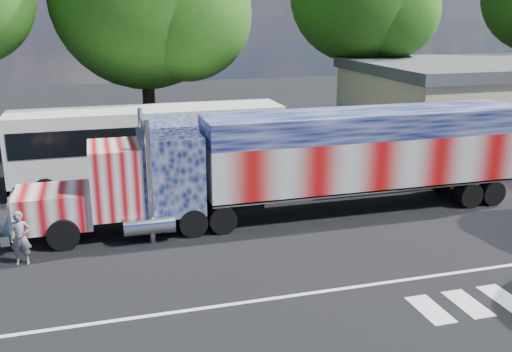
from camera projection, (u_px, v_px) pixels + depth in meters
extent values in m
plane|color=black|center=(280.00, 253.00, 19.49)|extent=(100.00, 100.00, 0.00)
cube|color=silver|center=(312.00, 293.00, 16.72)|extent=(30.00, 0.15, 0.01)
cube|color=silver|center=(430.00, 309.00, 15.79)|extent=(0.70, 1.60, 0.01)
cube|color=silver|center=(468.00, 304.00, 16.11)|extent=(0.70, 1.60, 0.01)
cube|color=silver|center=(503.00, 298.00, 16.43)|extent=(0.70, 1.60, 0.01)
cube|color=black|center=(146.00, 212.00, 21.36)|extent=(9.02, 1.00, 0.30)
cube|color=#D97C81|center=(54.00, 207.00, 20.37)|extent=(2.61, 2.21, 1.30)
cube|color=silver|center=(14.00, 211.00, 20.02)|extent=(0.12, 1.90, 1.16)
cube|color=silver|center=(10.00, 229.00, 20.15)|extent=(0.30, 2.51, 0.36)
cube|color=#D97C81|center=(116.00, 178.00, 20.70)|extent=(1.80, 2.51, 2.51)
cube|color=black|center=(90.00, 168.00, 20.35)|extent=(0.06, 2.10, 0.90)
cube|color=#485181|center=(171.00, 172.00, 21.21)|extent=(2.21, 2.51, 2.91)
cube|color=#485181|center=(169.00, 128.00, 20.74)|extent=(1.80, 2.41, 0.50)
cylinder|color=silver|center=(143.00, 164.00, 22.19)|extent=(0.20, 0.20, 4.41)
cylinder|color=silver|center=(150.00, 183.00, 19.75)|extent=(0.20, 0.20, 4.41)
cylinder|color=silver|center=(143.00, 202.00, 22.58)|extent=(1.80, 0.66, 0.66)
cylinder|color=silver|center=(149.00, 225.00, 20.17)|extent=(1.80, 0.66, 0.66)
cylinder|color=black|center=(64.00, 235.00, 19.62)|extent=(1.10, 0.35, 1.10)
cylinder|color=black|center=(66.00, 213.00, 21.65)|extent=(1.10, 0.35, 1.10)
cylinder|color=black|center=(193.00, 222.00, 20.86)|extent=(1.04, 0.55, 1.04)
cylinder|color=black|center=(184.00, 204.00, 22.81)|extent=(1.04, 0.55, 1.04)
cylinder|color=black|center=(222.00, 219.00, 21.16)|extent=(1.04, 0.55, 1.04)
cylinder|color=black|center=(211.00, 201.00, 23.10)|extent=(1.04, 0.55, 1.04)
cube|color=black|center=(365.00, 186.00, 23.67)|extent=(13.03, 1.10, 0.30)
cube|color=#D17373|center=(366.00, 159.00, 23.35)|extent=(13.43, 2.61, 2.00)
cube|color=#454F87|center=(368.00, 123.00, 22.93)|extent=(13.43, 2.61, 1.00)
cube|color=silver|center=(365.00, 183.00, 23.63)|extent=(13.43, 2.61, 0.12)
cube|color=silver|center=(506.00, 138.00, 24.99)|extent=(0.04, 2.51, 2.91)
cylinder|color=black|center=(469.00, 195.00, 23.96)|extent=(1.04, 0.55, 1.04)
cylinder|color=black|center=(440.00, 181.00, 25.90)|extent=(1.04, 0.55, 1.04)
cylinder|color=black|center=(491.00, 192.00, 24.25)|extent=(1.04, 0.55, 1.04)
cylinder|color=black|center=(461.00, 179.00, 26.20)|extent=(1.04, 0.55, 1.04)
cube|color=white|center=(150.00, 147.00, 26.68)|extent=(12.47, 2.70, 3.64)
cube|color=black|center=(149.00, 133.00, 26.49)|extent=(12.06, 2.76, 1.14)
cube|color=black|center=(152.00, 175.00, 27.06)|extent=(12.47, 2.70, 0.26)
cube|color=black|center=(6.00, 153.00, 24.99)|extent=(0.06, 2.39, 1.45)
cylinder|color=black|center=(46.00, 190.00, 24.61)|extent=(1.04, 0.31, 1.04)
cylinder|color=black|center=(49.00, 174.00, 27.01)|extent=(1.04, 0.31, 1.04)
cylinder|color=black|center=(222.00, 176.00, 26.67)|extent=(1.04, 0.31, 1.04)
cylinder|color=black|center=(210.00, 162.00, 29.07)|extent=(1.04, 0.31, 1.04)
cylinder|color=black|center=(241.00, 174.00, 26.91)|extent=(1.04, 0.31, 1.04)
cylinder|color=black|center=(228.00, 161.00, 29.31)|extent=(1.04, 0.31, 1.04)
cube|color=#1E5926|center=(478.00, 130.00, 27.48)|extent=(1.60, 0.08, 1.20)
imported|color=slate|center=(20.00, 238.00, 18.41)|extent=(0.69, 0.49, 1.80)
cylinder|color=black|center=(354.00, 80.00, 36.89)|extent=(0.70, 0.70, 7.19)
sphere|color=#275E16|center=(392.00, 10.00, 34.94)|extent=(5.94, 5.94, 5.94)
cylinder|color=black|center=(149.00, 92.00, 32.37)|extent=(0.70, 0.70, 7.00)
sphere|color=#275E16|center=(185.00, 15.00, 30.31)|extent=(7.07, 7.07, 7.07)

